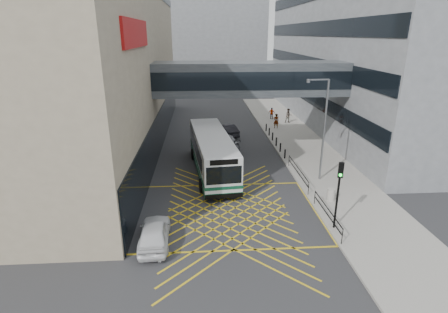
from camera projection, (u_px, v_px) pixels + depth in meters
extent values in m
plane|color=#333335|center=(228.00, 212.00, 23.81)|extent=(120.00, 120.00, 0.00)
cube|color=tan|center=(38.00, 70.00, 35.08)|extent=(24.00, 42.00, 16.00)
cube|color=black|center=(162.00, 126.00, 37.82)|extent=(0.10, 41.50, 4.00)
cube|color=#A81010|center=(136.00, 33.00, 23.37)|extent=(0.18, 9.00, 1.80)
cube|color=gray|center=(401.00, 46.00, 44.54)|extent=(24.00, 44.00, 20.00)
cube|color=black|center=(305.00, 94.00, 45.80)|extent=(0.10, 43.50, 1.60)
cube|color=black|center=(307.00, 62.00, 44.46)|extent=(0.10, 43.50, 1.60)
cube|color=black|center=(310.00, 29.00, 43.13)|extent=(0.10, 43.50, 1.60)
cube|color=gray|center=(198.00, 45.00, 77.13)|extent=(28.00, 16.00, 18.00)
cube|color=#3D4248|center=(250.00, 78.00, 32.78)|extent=(20.00, 4.00, 3.00)
cube|color=black|center=(253.00, 81.00, 30.88)|extent=(19.50, 0.06, 1.60)
cube|color=black|center=(247.00, 76.00, 34.68)|extent=(19.50, 0.06, 1.60)
cube|color=#9E9990|center=(299.00, 143.00, 38.45)|extent=(6.00, 54.00, 0.16)
cube|color=gold|center=(228.00, 212.00, 23.81)|extent=(12.00, 9.00, 0.01)
cube|color=silver|center=(212.00, 152.00, 30.05)|extent=(3.98, 12.26, 2.96)
cube|color=#0D442C|center=(212.00, 166.00, 30.48)|extent=(4.03, 12.31, 0.37)
cube|color=#0D442C|center=(212.00, 160.00, 30.28)|extent=(4.05, 12.31, 0.24)
cube|color=black|center=(211.00, 145.00, 30.53)|extent=(3.89, 10.75, 1.15)
cube|color=black|center=(224.00, 175.00, 24.38)|extent=(2.51, 0.35, 1.31)
cube|color=black|center=(224.00, 162.00, 24.03)|extent=(1.97, 0.27, 0.38)
cube|color=silver|center=(212.00, 135.00, 29.55)|extent=(3.95, 12.15, 0.11)
cube|color=black|center=(224.00, 196.00, 24.89)|extent=(2.73, 0.40, 0.33)
cube|color=black|center=(204.00, 146.00, 36.08)|extent=(2.73, 0.40, 0.33)
cylinder|color=black|center=(202.00, 185.00, 26.60)|extent=(0.42, 1.12, 1.09)
cylinder|color=black|center=(237.00, 183.00, 27.04)|extent=(0.42, 1.12, 1.09)
cylinder|color=black|center=(193.00, 154.00, 33.52)|extent=(0.42, 1.12, 1.09)
cylinder|color=black|center=(221.00, 153.00, 33.96)|extent=(0.42, 1.12, 1.09)
imported|color=white|center=(154.00, 233.00, 19.97)|extent=(2.04, 4.65, 1.46)
imported|color=black|center=(227.00, 130.00, 41.25)|extent=(3.16, 4.92, 1.44)
imported|color=gray|center=(225.00, 141.00, 37.07)|extent=(3.19, 5.11, 1.48)
cylinder|color=black|center=(337.00, 200.00, 21.00)|extent=(0.17, 0.17, 3.69)
cube|color=black|center=(341.00, 170.00, 20.10)|extent=(0.35, 0.29, 0.92)
sphere|color=#19E533|center=(340.00, 175.00, 20.09)|extent=(0.22, 0.22, 0.17)
cylinder|color=slate|center=(324.00, 132.00, 27.47)|extent=(0.17, 0.17, 8.08)
cube|color=slate|center=(319.00, 80.00, 26.01)|extent=(1.62, 0.22, 0.10)
cylinder|color=slate|center=(308.00, 81.00, 25.93)|extent=(0.30, 0.30, 0.25)
cylinder|color=#ADA89E|center=(331.00, 195.00, 24.94)|extent=(0.53, 0.53, 0.92)
cube|color=black|center=(328.00, 208.00, 21.94)|extent=(0.05, 5.00, 0.05)
cube|color=black|center=(327.00, 214.00, 22.07)|extent=(0.05, 5.00, 0.05)
cube|color=black|center=(298.00, 168.00, 28.52)|extent=(0.05, 6.00, 0.05)
cube|color=black|center=(298.00, 172.00, 28.66)|extent=(0.05, 6.00, 0.05)
cylinder|color=black|center=(342.00, 236.00, 19.74)|extent=(0.04, 0.04, 1.00)
cylinder|color=black|center=(315.00, 197.00, 24.44)|extent=(0.04, 0.04, 1.00)
cylinder|color=black|center=(308.00, 188.00, 25.85)|extent=(0.04, 0.04, 1.00)
cylinder|color=black|center=(289.00, 161.00, 31.50)|extent=(0.04, 0.04, 1.00)
cylinder|color=black|center=(285.00, 154.00, 33.40)|extent=(0.14, 0.14, 0.90)
cylinder|color=black|center=(280.00, 147.00, 35.28)|extent=(0.14, 0.14, 0.90)
cylinder|color=black|center=(276.00, 142.00, 37.16)|extent=(0.14, 0.14, 0.90)
cylinder|color=black|center=(273.00, 136.00, 39.05)|extent=(0.14, 0.14, 0.90)
cylinder|color=black|center=(269.00, 132.00, 40.93)|extent=(0.14, 0.14, 0.90)
cylinder|color=black|center=(266.00, 127.00, 42.81)|extent=(0.14, 0.14, 0.90)
imported|color=gray|center=(276.00, 121.00, 43.93)|extent=(0.74, 0.53, 1.85)
imported|color=gray|center=(288.00, 116.00, 46.61)|extent=(0.93, 0.55, 1.89)
imported|color=gray|center=(272.00, 113.00, 48.70)|extent=(1.03, 0.77, 1.58)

